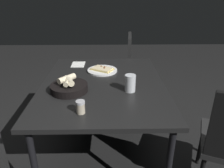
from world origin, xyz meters
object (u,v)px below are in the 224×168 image
object	(u,v)px
dining_table	(103,89)
chair_near	(119,66)
pizza_plate	(102,70)
beer_glass	(130,84)
pepper_shaker	(81,108)
bread_basket	(69,87)

from	to	relation	value
dining_table	chair_near	size ratio (longest dim) A/B	1.37
pizza_plate	chair_near	distance (m)	0.77
dining_table	beer_glass	world-z (taller)	beer_glass
dining_table	pizza_plate	bearing A→B (deg)	2.41
beer_glass	pepper_shaker	xyz separation A→B (m)	(-0.28, 0.31, -0.02)
pizza_plate	dining_table	bearing A→B (deg)	-177.59
beer_glass	pepper_shaker	size ratio (longest dim) A/B	1.54
dining_table	pizza_plate	world-z (taller)	pizza_plate
pizza_plate	bread_basket	size ratio (longest dim) A/B	0.99
beer_glass	bread_basket	bearing A→B (deg)	89.17
dining_table	pepper_shaker	bearing A→B (deg)	164.65
dining_table	bread_basket	size ratio (longest dim) A/B	4.60
pizza_plate	pepper_shaker	world-z (taller)	pepper_shaker
beer_glass	pizza_plate	bearing A→B (deg)	27.28
chair_near	beer_glass	bearing A→B (deg)	-179.04
pizza_plate	pepper_shaker	size ratio (longest dim) A/B	3.31
bread_basket	chair_near	xyz separation A→B (m)	(1.10, -0.41, -0.25)
pepper_shaker	chair_near	size ratio (longest dim) A/B	0.09
dining_table	chair_near	bearing A→B (deg)	-10.31
bread_basket	beer_glass	size ratio (longest dim) A/B	2.16
beer_glass	chair_near	distance (m)	1.14
bread_basket	beer_glass	bearing A→B (deg)	-90.83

